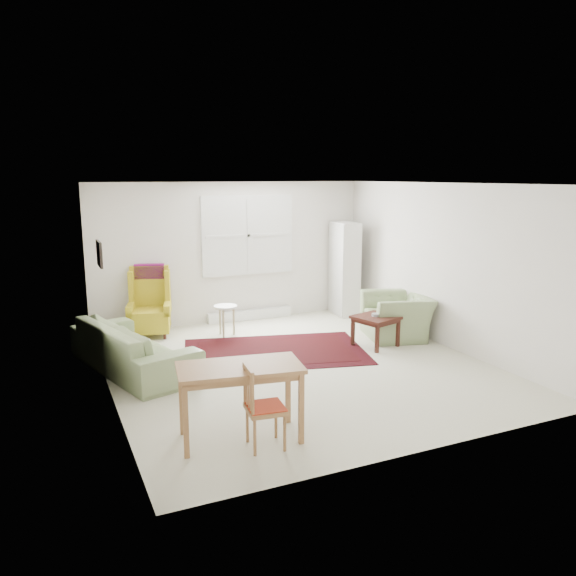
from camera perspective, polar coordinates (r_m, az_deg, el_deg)
name	(u,v)px	position (r m, az deg, el deg)	size (l,w,h in m)	color
room	(292,274)	(7.78, 0.40, 1.38)	(5.04, 5.54, 2.51)	beige
rug	(275,351)	(8.50, -1.32, -6.40)	(2.67, 1.72, 0.03)	black
sofa	(132,337)	(7.89, -15.52, -4.85)	(2.27, 0.89, 0.91)	gray
armchair	(397,312)	(9.33, 11.00, -2.37)	(1.09, 0.95, 0.85)	gray
wingback_chair	(149,302)	(9.46, -13.93, -1.34)	(0.67, 0.71, 1.16)	gold
coffee_table	(375,331)	(8.82, 8.87, -4.33)	(0.59, 0.59, 0.48)	#3F1A13
stool	(226,320)	(9.33, -6.34, -3.29)	(0.38, 0.38, 0.51)	white
cabinet	(345,269)	(10.67, 5.78, 1.97)	(0.37, 0.70, 1.75)	silver
desk	(240,402)	(5.72, -4.87, -11.51)	(1.22, 0.61, 0.77)	#9F6E40
desk_chair	(266,406)	(5.53, -2.30, -11.93)	(0.36, 0.36, 0.83)	#9F6E40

